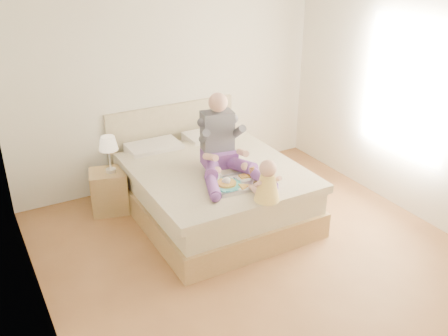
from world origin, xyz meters
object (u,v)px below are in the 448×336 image
adult (223,148)px  baby (267,184)px  nightstand (109,191)px  bed (209,185)px  tray (236,182)px

adult → baby: bearing=-76.9°
nightstand → baby: size_ratio=1.20×
nightstand → baby: bearing=-40.2°
nightstand → adult: (1.05, -0.79, 0.61)m
bed → tray: (-0.01, -0.62, 0.33)m
bed → tray: size_ratio=4.14×
nightstand → baby: 1.98m
bed → adult: bearing=-78.6°
bed → baby: (0.09, -1.03, 0.46)m
adult → baby: (0.04, -0.79, -0.08)m
nightstand → bed: bearing=-13.5°
adult → tray: 0.44m
tray → baby: bearing=-72.2°
adult → baby: adult is taller
nightstand → baby: baby is taller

